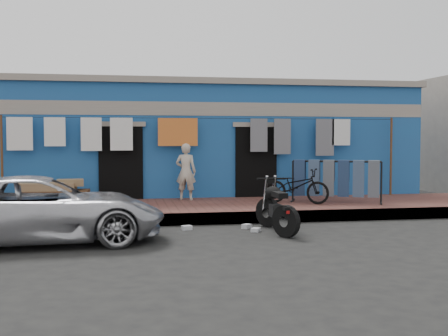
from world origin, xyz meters
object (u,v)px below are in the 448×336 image
(bicycle, at_px, (296,182))
(jeans_rack, at_px, (336,181))
(seated_person, at_px, (186,172))
(car, at_px, (42,208))
(charpoy, at_px, (55,192))
(motorcycle, at_px, (277,206))

(bicycle, xyz_separation_m, jeans_rack, (0.99, -0.02, 0.02))
(seated_person, relative_size, jeans_rack, 0.65)
(car, relative_size, jeans_rack, 1.94)
(seated_person, xyz_separation_m, charpoy, (-3.12, -0.40, -0.43))
(bicycle, distance_m, charpoy, 5.68)
(motorcycle, relative_size, charpoy, 0.94)
(bicycle, relative_size, motorcycle, 1.00)
(bicycle, bearing_deg, charpoy, 115.06)
(bicycle, xyz_separation_m, motorcycle, (-1.16, -2.44, -0.25))
(car, bearing_deg, charpoy, -1.57)
(car, xyz_separation_m, bicycle, (5.40, 2.84, 0.16))
(bicycle, relative_size, jeans_rack, 0.72)
(bicycle, bearing_deg, seated_person, 97.65)
(charpoy, bearing_deg, jeans_rack, -7.02)
(charpoy, bearing_deg, seated_person, 7.25)
(seated_person, distance_m, jeans_rack, 3.70)
(seated_person, relative_size, bicycle, 0.91)
(car, relative_size, charpoy, 2.54)
(seated_person, height_order, charpoy, seated_person)
(motorcycle, xyz_separation_m, charpoy, (-4.46, 3.23, 0.02))
(motorcycle, height_order, jeans_rack, jeans_rack)
(car, bearing_deg, motorcycle, -89.54)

